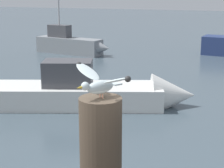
{
  "coord_description": "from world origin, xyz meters",
  "views": [
    {
      "loc": [
        1.9,
        -2.78,
        3.23
      ],
      "look_at": [
        0.85,
        -0.02,
        2.48
      ],
      "focal_mm": 60.06,
      "sensor_mm": 36.0,
      "label": 1
    }
  ],
  "objects_px": {
    "boat_white": "(100,93)",
    "boat_grey": "(72,44)",
    "mooring_post": "(101,166)",
    "seagull": "(100,82)"
  },
  "relations": [
    {
      "from": "seagull",
      "to": "boat_grey",
      "type": "height_order",
      "value": "boat_grey"
    },
    {
      "from": "boat_white",
      "to": "boat_grey",
      "type": "xyz_separation_m",
      "value": [
        -4.82,
        7.84,
        0.12
      ]
    },
    {
      "from": "seagull",
      "to": "boat_white",
      "type": "height_order",
      "value": "seagull"
    },
    {
      "from": "boat_white",
      "to": "boat_grey",
      "type": "height_order",
      "value": "boat_grey"
    },
    {
      "from": "seagull",
      "to": "mooring_post",
      "type": "bearing_deg",
      "value": 57.12
    },
    {
      "from": "mooring_post",
      "to": "boat_grey",
      "type": "height_order",
      "value": "boat_grey"
    },
    {
      "from": "seagull",
      "to": "boat_grey",
      "type": "bearing_deg",
      "value": 117.6
    },
    {
      "from": "mooring_post",
      "to": "boat_white",
      "type": "xyz_separation_m",
      "value": [
        -2.91,
        6.94,
        -1.48
      ]
    },
    {
      "from": "mooring_post",
      "to": "boat_grey",
      "type": "distance_m",
      "value": 16.73
    },
    {
      "from": "boat_white",
      "to": "mooring_post",
      "type": "bearing_deg",
      "value": -67.23
    }
  ]
}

